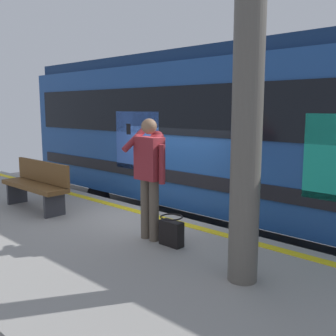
{
  "coord_description": "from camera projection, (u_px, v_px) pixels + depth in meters",
  "views": [
    {
      "loc": [
        -4.9,
        4.98,
        2.88
      ],
      "look_at": [
        -0.48,
        0.3,
        1.88
      ],
      "focal_mm": 41.64,
      "sensor_mm": 36.0,
      "label": 1
    }
  ],
  "objects": [
    {
      "name": "ground_plane",
      "position": [
        160.0,
        262.0,
        7.35
      ],
      "size": [
        23.73,
        23.73,
        0.0
      ],
      "primitive_type": "plane",
      "color": "#3D3D3F"
    },
    {
      "name": "platform",
      "position": [
        75.0,
        266.0,
        5.93
      ],
      "size": [
        15.82,
        3.73,
        0.98
      ],
      "primitive_type": "cube",
      "color": "gray",
      "rests_on": "ground"
    },
    {
      "name": "safety_line",
      "position": [
        149.0,
        214.0,
        6.98
      ],
      "size": [
        15.5,
        0.16,
        0.01
      ],
      "primitive_type": "cube",
      "color": "yellow",
      "rests_on": "platform"
    },
    {
      "name": "track_rail_near",
      "position": [
        200.0,
        242.0,
        8.19
      ],
      "size": [
        20.56,
        0.08,
        0.16
      ],
      "primitive_type": "cube",
      "color": "slate",
      "rests_on": "ground"
    },
    {
      "name": "track_rail_far",
      "position": [
        238.0,
        227.0,
        9.22
      ],
      "size": [
        20.56,
        0.08,
        0.16
      ],
      "primitive_type": "cube",
      "color": "slate",
      "rests_on": "ground"
    },
    {
      "name": "train_carriage",
      "position": [
        266.0,
        130.0,
        7.62
      ],
      "size": [
        12.04,
        3.03,
        3.8
      ],
      "color": "#1E478C",
      "rests_on": "ground"
    },
    {
      "name": "passenger",
      "position": [
        150.0,
        169.0,
        5.53
      ],
      "size": [
        0.57,
        0.55,
        1.75
      ],
      "color": "brown",
      "rests_on": "platform"
    },
    {
      "name": "handbag",
      "position": [
        171.0,
        232.0,
        5.39
      ],
      "size": [
        0.35,
        0.32,
        0.42
      ],
      "color": "black",
      "rests_on": "platform"
    },
    {
      "name": "station_column",
      "position": [
        247.0,
        120.0,
        4.07
      ],
      "size": [
        0.33,
        0.33,
        3.56
      ],
      "primitive_type": "cylinder",
      "color": "#59544C",
      "rests_on": "platform"
    },
    {
      "name": "bench",
      "position": [
        37.0,
        183.0,
        7.32
      ],
      "size": [
        1.77,
        0.44,
        0.9
      ],
      "color": "brown",
      "rests_on": "platform"
    }
  ]
}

